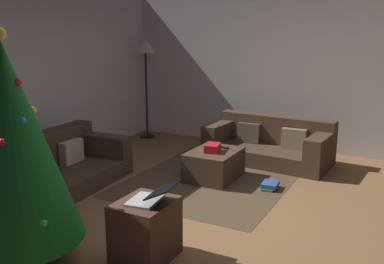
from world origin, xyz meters
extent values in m
plane|color=brown|center=(0.00, 0.00, 0.00)|extent=(6.40, 6.40, 0.00)
cube|color=silver|center=(0.00, 3.14, 1.30)|extent=(6.40, 0.12, 2.60)
cube|color=silver|center=(3.14, 0.00, 1.30)|extent=(0.12, 6.40, 2.60)
cube|color=#473323|center=(-0.16, 2.15, 0.11)|extent=(1.94, 1.04, 0.22)
cube|color=#473323|center=(-0.18, 2.49, 0.45)|extent=(1.89, 0.37, 0.46)
cube|color=#473323|center=(0.66, 2.21, 0.37)|extent=(0.30, 0.93, 0.30)
cube|color=#473323|center=(-0.98, 2.09, 0.37)|extent=(0.30, 0.93, 0.30)
cube|color=#BCB299|center=(0.21, 2.31, 0.37)|extent=(0.37, 0.14, 0.30)
cube|color=#716B5B|center=(-0.54, 2.26, 0.37)|extent=(0.37, 0.16, 0.31)
cube|color=#473323|center=(2.15, 0.25, 0.12)|extent=(1.01, 1.89, 0.24)
cube|color=#473323|center=(2.47, 0.22, 0.45)|extent=(0.38, 1.84, 0.43)
cube|color=#473323|center=(2.09, -0.54, 0.38)|extent=(0.89, 0.31, 0.29)
cube|color=#473323|center=(2.21, 1.04, 0.38)|extent=(0.89, 0.31, 0.29)
cube|color=#8C7A5B|center=(2.24, -0.13, 0.39)|extent=(0.13, 0.36, 0.30)
cube|color=brown|center=(2.29, 0.60, 0.39)|extent=(0.15, 0.36, 0.31)
cube|color=#473323|center=(1.10, 0.64, 0.19)|extent=(0.78, 0.59, 0.38)
cube|color=red|center=(1.06, 0.65, 0.44)|extent=(0.29, 0.23, 0.10)
cube|color=black|center=(1.28, 0.59, 0.39)|extent=(0.08, 0.17, 0.02)
cylinder|color=brown|center=(-1.63, 1.17, 0.12)|extent=(0.10, 0.10, 0.23)
cone|color=#145E1E|center=(-1.63, 1.17, 1.05)|extent=(1.08, 1.08, 1.63)
sphere|color=#CC33BF|center=(-1.29, 1.23, 0.65)|extent=(0.07, 0.07, 0.07)
sphere|color=red|center=(-1.82, 1.01, 1.13)|extent=(0.05, 0.05, 0.05)
sphere|color=red|center=(-1.59, 1.07, 1.54)|extent=(0.07, 0.07, 0.07)
sphere|color=#2699E5|center=(-1.65, 0.98, 1.26)|extent=(0.06, 0.06, 0.06)
sphere|color=green|center=(-1.74, 0.75, 0.50)|extent=(0.07, 0.07, 0.07)
sphere|color=yellow|center=(-1.47, 1.08, 1.30)|extent=(0.08, 0.08, 0.08)
sphere|color=green|center=(-1.52, 0.91, 0.90)|extent=(0.06, 0.06, 0.06)
sphere|color=#F2D84C|center=(-1.63, 1.17, 1.90)|extent=(0.10, 0.10, 0.10)
cube|color=#4C3323|center=(-1.07, 0.28, 0.26)|extent=(0.52, 0.44, 0.53)
cube|color=silver|center=(-1.07, 0.28, 0.54)|extent=(0.35, 0.28, 0.02)
cube|color=black|center=(-1.05, 0.11, 0.65)|extent=(0.35, 0.26, 0.11)
cube|color=#387A47|center=(1.06, -0.14, 0.02)|extent=(0.27, 0.17, 0.03)
cube|color=#2D5193|center=(1.07, -0.15, 0.06)|extent=(0.26, 0.21, 0.05)
cylinder|color=black|center=(2.63, 2.74, 0.01)|extent=(0.28, 0.28, 0.02)
cylinder|color=black|center=(2.63, 2.74, 0.78)|extent=(0.04, 0.04, 1.57)
cone|color=beige|center=(2.63, 2.74, 1.69)|extent=(0.36, 0.36, 0.24)
cube|color=brown|center=(1.10, 0.64, 0.00)|extent=(2.60, 2.00, 0.01)
camera|label=1|loc=(-3.85, -1.65, 1.91)|focal=39.81mm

